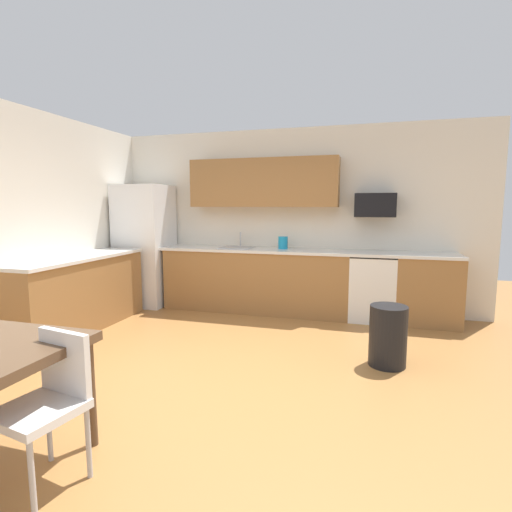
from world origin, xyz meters
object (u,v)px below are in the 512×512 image
object	(u,v)px
microwave	(375,205)
chair_near_table	(49,396)
oven_range	(372,287)
trash_bin	(388,336)
refrigerator	(145,245)
kettle	(283,243)

from	to	relation	value
microwave	chair_near_table	bearing A→B (deg)	-114.18
oven_range	trash_bin	bearing A→B (deg)	-84.93
oven_range	microwave	world-z (taller)	microwave
refrigerator	microwave	bearing A→B (deg)	2.97
refrigerator	kettle	xyz separation A→B (m)	(2.20, 0.13, 0.08)
microwave	kettle	xyz separation A→B (m)	(-1.27, -0.05, -0.55)
refrigerator	kettle	bearing A→B (deg)	3.38
oven_range	kettle	size ratio (longest dim) A/B	4.55
refrigerator	oven_range	xyz separation A→B (m)	(3.47, 0.08, -0.49)
oven_range	kettle	world-z (taller)	kettle
refrigerator	trash_bin	distance (m)	3.98
chair_near_table	oven_range	bearing A→B (deg)	65.27
chair_near_table	trash_bin	xyz separation A→B (m)	(1.91, 2.23, -0.20)
refrigerator	microwave	xyz separation A→B (m)	(3.47, 0.18, 0.63)
chair_near_table	trash_bin	bearing A→B (deg)	49.43
chair_near_table	refrigerator	bearing A→B (deg)	114.32
chair_near_table	trash_bin	distance (m)	2.95
microwave	chair_near_table	xyz separation A→B (m)	(-1.77, -3.95, -1.07)
microwave	trash_bin	xyz separation A→B (m)	(0.14, -1.71, -1.27)
refrigerator	microwave	world-z (taller)	refrigerator
chair_near_table	kettle	xyz separation A→B (m)	(0.50, 3.90, 0.52)
refrigerator	kettle	size ratio (longest dim) A/B	9.43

